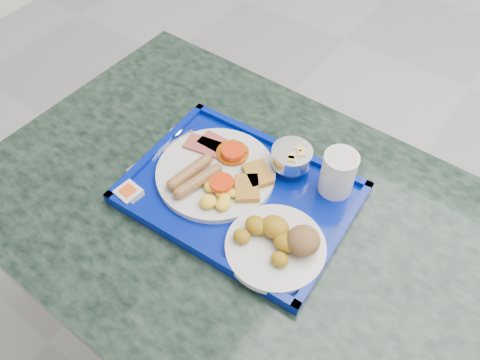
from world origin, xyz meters
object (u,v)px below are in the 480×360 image
object	(u,v)px
table	(243,255)
fruit_bowl	(292,157)
main_plate	(217,173)
juice_cup	(338,172)
tray	(240,194)
bread_plate	(280,242)

from	to	relation	value
table	fruit_bowl	xyz separation A→B (m)	(0.02, 0.14, 0.23)
main_plate	juice_cup	distance (m)	0.24
tray	bread_plate	world-z (taller)	bread_plate
fruit_bowl	bread_plate	bearing A→B (deg)	-64.23
tray	fruit_bowl	world-z (taller)	fruit_bowl
table	tray	distance (m)	0.19
fruit_bowl	juice_cup	xyz separation A→B (m)	(0.10, 0.01, 0.01)
table	tray	bearing A→B (deg)	137.22
tray	juice_cup	bearing A→B (deg)	38.89
table	juice_cup	xyz separation A→B (m)	(0.12, 0.15, 0.24)
table	bread_plate	xyz separation A→B (m)	(0.11, -0.04, 0.21)
table	fruit_bowl	world-z (taller)	fruit_bowl
main_plate	bread_plate	distance (m)	0.21
bread_plate	juice_cup	world-z (taller)	juice_cup
table	main_plate	bearing A→B (deg)	161.23
table	tray	world-z (taller)	tray
main_plate	juice_cup	world-z (taller)	juice_cup
bread_plate	fruit_bowl	xyz separation A→B (m)	(-0.08, 0.18, 0.02)
main_plate	fruit_bowl	size ratio (longest dim) A/B	2.95
tray	bread_plate	bearing A→B (deg)	-24.91
main_plate	fruit_bowl	bearing A→B (deg)	44.02
bread_plate	fruit_bowl	world-z (taller)	bread_plate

